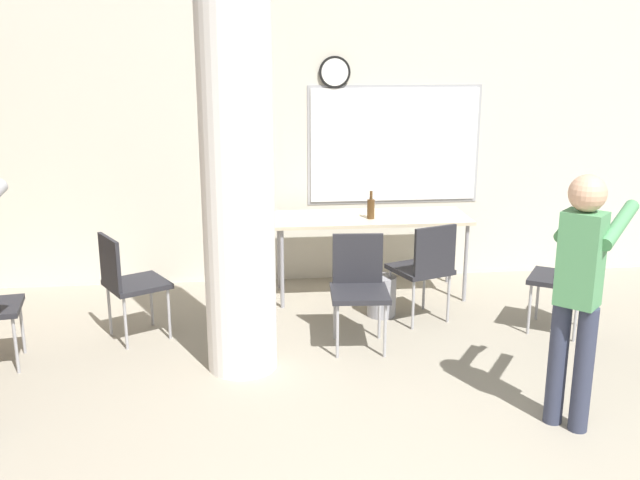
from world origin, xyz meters
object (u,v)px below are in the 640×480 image
object	(u,v)px
bottle_on_table	(371,208)
chair_near_pillar	(128,279)
chair_mid_room	(568,273)
chair_table_right	(425,265)
chair_table_front	(359,283)
folding_table	(370,222)
person_playing_side	(580,283)

from	to	relation	value
bottle_on_table	chair_near_pillar	xyz separation A→B (m)	(-2.08, -0.77, -0.35)
bottle_on_table	chair_near_pillar	world-z (taller)	bottle_on_table
chair_mid_room	chair_table_right	bearing A→B (deg)	162.68
chair_near_pillar	chair_table_front	bearing A→B (deg)	-9.44
chair_table_front	chair_near_pillar	xyz separation A→B (m)	(-1.80, 0.30, 0.00)
bottle_on_table	chair_table_right	bearing A→B (deg)	-61.30
chair_table_front	chair_near_pillar	size ratio (longest dim) A/B	1.00
folding_table	person_playing_side	distance (m)	2.66
chair_table_front	folding_table	bearing A→B (deg)	75.88
chair_table_front	chair_near_pillar	distance (m)	1.83
chair_table_front	chair_near_pillar	world-z (taller)	same
chair_mid_room	chair_near_pillar	xyz separation A→B (m)	(-3.53, 0.22, 0.00)
bottle_on_table	person_playing_side	size ratio (longest dim) A/B	0.16
folding_table	bottle_on_table	size ratio (longest dim) A/B	7.03
folding_table	chair_table_right	bearing A→B (deg)	-65.36
chair_mid_room	person_playing_side	world-z (taller)	person_playing_side
bottle_on_table	chair_mid_room	size ratio (longest dim) A/B	0.30
chair_table_front	bottle_on_table	bearing A→B (deg)	75.50
folding_table	chair_near_pillar	xyz separation A→B (m)	(-2.09, -0.86, -0.20)
folding_table	chair_near_pillar	size ratio (longest dim) A/B	2.07
bottle_on_table	chair_table_right	distance (m)	0.82
chair_table_front	person_playing_side	xyz separation A→B (m)	(1.10, -1.37, 0.42)
chair_near_pillar	person_playing_side	bearing A→B (deg)	-29.86
folding_table	chair_near_pillar	world-z (taller)	chair_near_pillar
chair_table_front	person_playing_side	size ratio (longest dim) A/B	0.55
person_playing_side	chair_table_right	bearing A→B (deg)	104.78
chair_near_pillar	chair_mid_room	bearing A→B (deg)	-3.62
chair_table_right	person_playing_side	world-z (taller)	person_playing_side
bottle_on_table	chair_table_right	xyz separation A→B (m)	(0.35, -0.65, -0.35)
chair_mid_room	bottle_on_table	bearing A→B (deg)	145.77
chair_mid_room	folding_table	bearing A→B (deg)	143.09
chair_near_pillar	folding_table	bearing A→B (deg)	22.30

